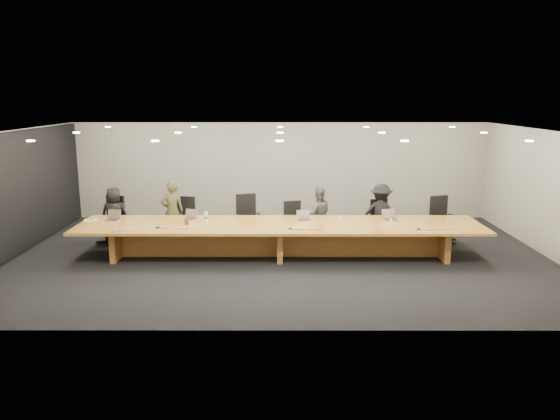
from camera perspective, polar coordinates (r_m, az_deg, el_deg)
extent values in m
plane|color=black|center=(12.37, 0.00, -4.82)|extent=(12.00, 12.00, 0.00)
cube|color=#B9B5A8|center=(16.00, 0.02, 4.12)|extent=(12.00, 0.02, 2.80)
cube|color=black|center=(13.44, -26.23, 1.30)|extent=(0.08, 7.84, 2.74)
cube|color=#966420|center=(12.19, 0.00, -1.58)|extent=(9.00, 1.80, 0.06)
cube|color=brown|center=(12.28, 0.00, -3.28)|extent=(7.65, 0.15, 0.69)
cube|color=brown|center=(12.80, -16.36, -3.14)|extent=(0.12, 1.26, 0.69)
cube|color=brown|center=(12.28, 0.00, -3.28)|extent=(0.12, 1.26, 0.69)
cube|color=brown|center=(12.79, 16.37, -3.15)|extent=(0.12, 1.26, 0.69)
imported|color=black|center=(13.92, -16.90, -0.53)|extent=(0.68, 0.44, 1.38)
imported|color=#3B3C20|center=(13.61, -11.19, -0.19)|extent=(0.63, 0.50, 1.53)
imported|color=#4E4E50|center=(13.47, 4.03, -0.47)|extent=(0.70, 0.56, 1.37)
imported|color=black|center=(13.54, 10.47, -0.36)|extent=(1.07, 0.81, 1.47)
cylinder|color=silver|center=(12.35, -7.72, -0.77)|extent=(0.10, 0.10, 0.25)
cylinder|color=brown|center=(12.28, -9.70, -1.23)|extent=(0.10, 0.10, 0.11)
cone|color=white|center=(12.60, 6.30, -0.87)|extent=(0.08, 0.08, 0.08)
cone|color=white|center=(12.49, 11.52, -1.14)|extent=(0.09, 0.09, 0.09)
cube|color=white|center=(13.24, -19.18, -0.99)|extent=(0.32, 0.28, 0.02)
cube|color=green|center=(13.23, -19.20, -0.91)|extent=(0.18, 0.13, 0.03)
cube|color=#A2A2A6|center=(12.05, -16.47, -2.01)|extent=(0.22, 0.19, 0.03)
cone|color=black|center=(12.09, -12.67, -1.77)|extent=(0.12, 0.12, 0.03)
cone|color=black|center=(11.69, 1.08, -1.94)|extent=(0.12, 0.12, 0.03)
cone|color=black|center=(12.02, 14.28, -1.92)|extent=(0.15, 0.15, 0.03)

